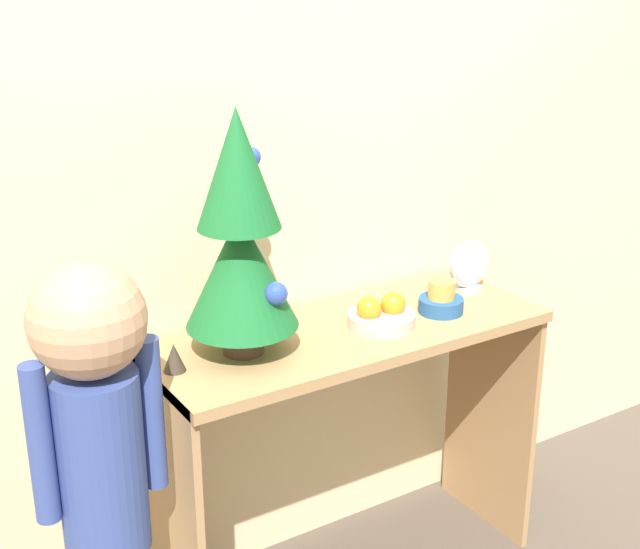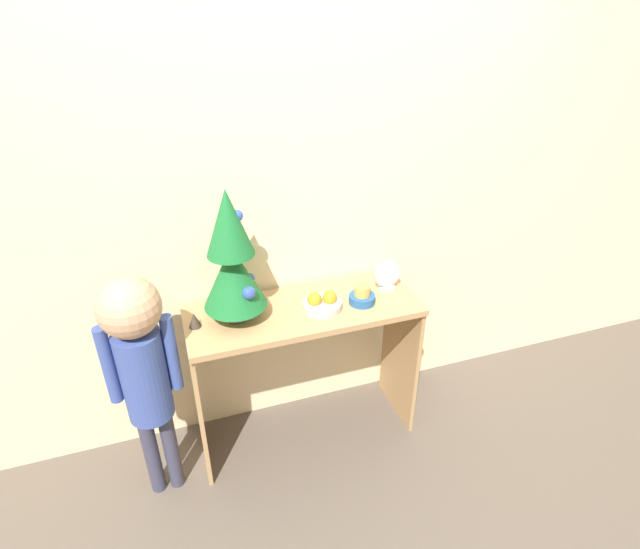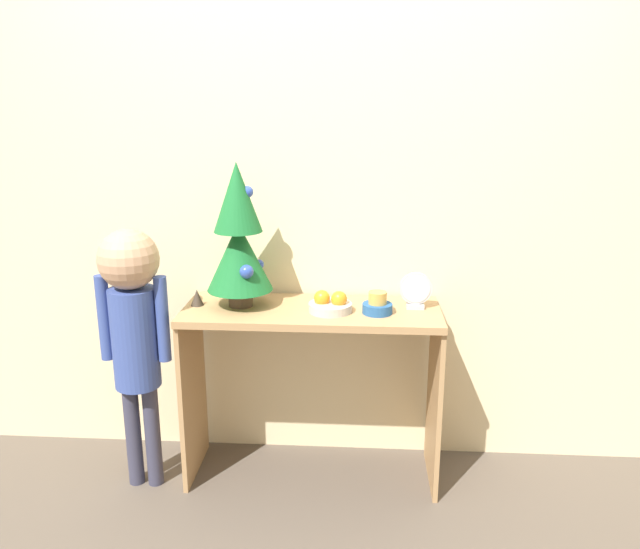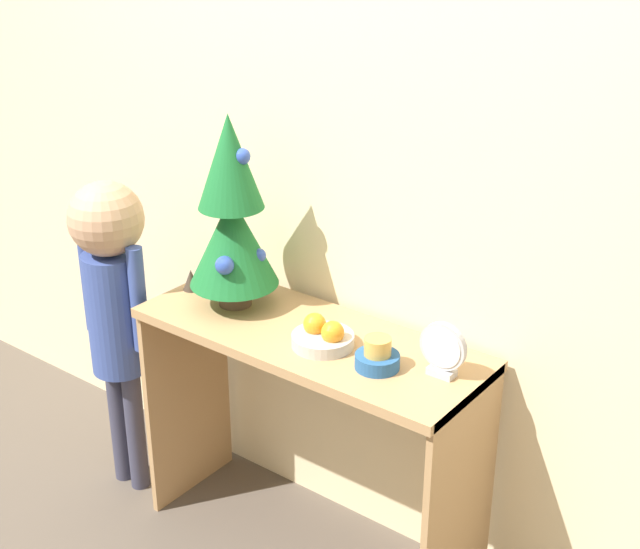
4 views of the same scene
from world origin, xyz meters
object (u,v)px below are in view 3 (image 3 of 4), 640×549
mini_tree (239,237)px  figurine (197,297)px  singing_bowl (377,305)px  child_figure (133,317)px  desk_clock (416,291)px  fruit_bowl (330,304)px

mini_tree → figurine: size_ratio=8.72×
singing_bowl → child_figure: child_figure is taller
singing_bowl → figurine: bearing=176.0°
singing_bowl → mini_tree: bearing=174.0°
singing_bowl → figurine: (-0.75, 0.05, 0.00)m
mini_tree → child_figure: (-0.41, -0.14, -0.31)m
mini_tree → child_figure: mini_tree is taller
singing_bowl → desk_clock: desk_clock is taller
mini_tree → desk_clock: bearing=0.8°
desk_clock → child_figure: size_ratio=0.14×
fruit_bowl → child_figure: (-0.79, -0.09, -0.04)m
mini_tree → figurine: (-0.18, -0.01, -0.26)m
fruit_bowl → desk_clock: 0.36m
figurine → fruit_bowl: bearing=-4.3°
child_figure → mini_tree: bearing=18.0°
fruit_bowl → desk_clock: desk_clock is taller
fruit_bowl → desk_clock: size_ratio=1.15×
figurine → child_figure: bearing=-151.0°
fruit_bowl → desk_clock: bearing=9.7°
mini_tree → fruit_bowl: (0.38, -0.05, -0.26)m
singing_bowl → figurine: size_ratio=1.77×
figurine → child_figure: 0.27m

